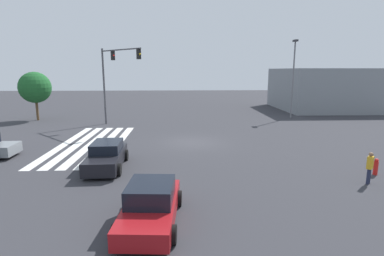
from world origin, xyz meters
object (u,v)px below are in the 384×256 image
at_px(car_1, 151,205).
at_px(pedestrian, 370,167).
at_px(street_light_pole_a, 293,72).
at_px(traffic_signal_mast, 113,71).
at_px(tree_corner_c, 35,88).
at_px(car_0, 107,156).
at_px(fire_hydrant, 376,167).

xyz_separation_m(car_1, pedestrian, (-3.19, 9.96, 0.21)).
height_order(car_1, street_light_pole_a, street_light_pole_a).
relative_size(traffic_signal_mast, tree_corner_c, 1.43).
distance_m(street_light_pole_a, tree_corner_c, 27.79).
height_order(traffic_signal_mast, street_light_pole_a, street_light_pole_a).
distance_m(car_1, street_light_pole_a, 27.02).
bearing_deg(traffic_signal_mast, tree_corner_c, -157.59).
xyz_separation_m(car_0, street_light_pole_a, (-16.76, 16.57, 4.40)).
relative_size(traffic_signal_mast, fire_hydrant, 8.52).
bearing_deg(car_0, street_light_pole_a, 133.34).
xyz_separation_m(tree_corner_c, fire_hydrant, (18.20, 25.25, -3.06)).
bearing_deg(fire_hydrant, car_0, -97.24).
bearing_deg(tree_corner_c, pedestrian, 51.19).
relative_size(car_0, street_light_pole_a, 0.52).
xyz_separation_m(pedestrian, street_light_pole_a, (-19.74, 3.63, 4.21)).
bearing_deg(pedestrian, car_0, 33.94).
bearing_deg(tree_corner_c, traffic_signal_mast, 67.41).
distance_m(car_1, fire_hydrant, 11.93).
bearing_deg(traffic_signal_mast, car_0, -35.42).
bearing_deg(car_1, car_0, -150.28).
relative_size(tree_corner_c, fire_hydrant, 5.97).
xyz_separation_m(car_0, tree_corner_c, (-16.41, -11.17, 2.83)).
bearing_deg(car_0, pedestrian, 75.05).
distance_m(traffic_signal_mast, fire_hydrant, 22.23).
bearing_deg(fire_hydrant, car_1, -68.45).
bearing_deg(pedestrian, fire_hydrant, -86.70).
distance_m(traffic_signal_mast, car_1, 20.03).
distance_m(car_0, pedestrian, 13.29).
height_order(traffic_signal_mast, pedestrian, traffic_signal_mast).
xyz_separation_m(car_0, fire_hydrant, (1.79, 14.08, -0.23)).
height_order(traffic_signal_mast, car_1, traffic_signal_mast).
height_order(traffic_signal_mast, tree_corner_c, traffic_signal_mast).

